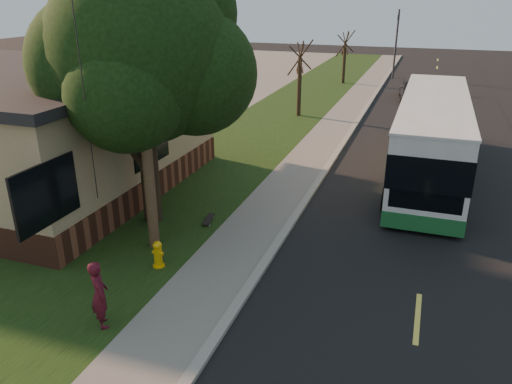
# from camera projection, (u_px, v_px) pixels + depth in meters

# --- Properties ---
(ground) EXTENTS (120.00, 120.00, 0.00)m
(ground) POSITION_uv_depth(u_px,v_px,m) (251.00, 286.00, 12.47)
(ground) COLOR black
(ground) RESTS_ON ground
(road) EXTENTS (8.00, 80.00, 0.01)m
(road) POSITION_uv_depth(u_px,v_px,m) (429.00, 175.00, 20.01)
(road) COLOR black
(road) RESTS_ON ground
(curb) EXTENTS (0.25, 80.00, 0.12)m
(curb) POSITION_uv_depth(u_px,v_px,m) (330.00, 163.00, 21.21)
(curb) COLOR gray
(curb) RESTS_ON ground
(sidewalk) EXTENTS (2.00, 80.00, 0.08)m
(sidewalk) POSITION_uv_depth(u_px,v_px,m) (307.00, 161.00, 21.52)
(sidewalk) COLOR slate
(sidewalk) RESTS_ON ground
(grass_verge) EXTENTS (5.00, 80.00, 0.07)m
(grass_verge) POSITION_uv_depth(u_px,v_px,m) (232.00, 153.00, 22.59)
(grass_verge) COLOR black
(grass_verge) RESTS_ON ground
(building_lot) EXTENTS (15.00, 80.00, 0.04)m
(building_lot) POSITION_uv_depth(u_px,v_px,m) (52.00, 134.00, 25.65)
(building_lot) COLOR slate
(building_lot) RESTS_ON ground
(fire_hydrant) EXTENTS (0.32, 0.32, 0.74)m
(fire_hydrant) POSITION_uv_depth(u_px,v_px,m) (158.00, 254.00, 13.11)
(fire_hydrant) COLOR #EEAE0C
(fire_hydrant) RESTS_ON grass_verge
(utility_pole) EXTENTS (2.86, 3.21, 9.07)m
(utility_pole) POSITION_uv_depth(u_px,v_px,m) (141.00, 86.00, 12.62)
(utility_pole) COLOR #473321
(utility_pole) RESTS_ON ground
(leafy_tree) EXTENTS (6.30, 6.00, 7.80)m
(leafy_tree) POSITION_uv_depth(u_px,v_px,m) (144.00, 55.00, 14.13)
(leafy_tree) COLOR black
(leafy_tree) RESTS_ON grass_verge
(bare_tree_near) EXTENTS (1.38, 1.21, 4.31)m
(bare_tree_near) POSITION_uv_depth(u_px,v_px,m) (300.00, 80.00, 28.50)
(bare_tree_near) COLOR black
(bare_tree_near) RESTS_ON grass_verge
(bare_tree_far) EXTENTS (1.38, 1.21, 4.03)m
(bare_tree_far) POSITION_uv_depth(u_px,v_px,m) (344.00, 58.00, 38.91)
(bare_tree_far) COLOR black
(bare_tree_far) RESTS_ON grass_verge
(traffic_signal) EXTENTS (0.18, 0.22, 5.50)m
(traffic_signal) POSITION_uv_depth(u_px,v_px,m) (396.00, 39.00, 40.91)
(traffic_signal) COLOR #2D2D30
(traffic_signal) RESTS_ON ground
(transit_bus) EXTENTS (2.65, 11.49, 3.11)m
(transit_bus) POSITION_uv_depth(u_px,v_px,m) (431.00, 135.00, 19.33)
(transit_bus) COLOR beige
(transit_bus) RESTS_ON ground
(skateboarder) EXTENTS (0.67, 0.66, 1.56)m
(skateboarder) POSITION_uv_depth(u_px,v_px,m) (99.00, 294.00, 10.63)
(skateboarder) COLOR #480E1B
(skateboarder) RESTS_ON grass_verge
(skateboard_main) EXTENTS (0.38, 0.90, 0.08)m
(skateboard_main) POSITION_uv_depth(u_px,v_px,m) (209.00, 219.00, 15.81)
(skateboard_main) COLOR black
(skateboard_main) RESTS_ON grass_verge
(dumpster) EXTENTS (1.58, 1.28, 1.34)m
(dumpster) POSITION_uv_depth(u_px,v_px,m) (140.00, 133.00, 23.13)
(dumpster) COLOR black
(dumpster) RESTS_ON building_lot
(distant_car) EXTENTS (1.94, 4.07, 1.34)m
(distant_car) POSITION_uv_depth(u_px,v_px,m) (412.00, 90.00, 33.64)
(distant_car) COLOR black
(distant_car) RESTS_ON ground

